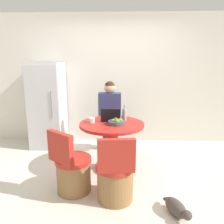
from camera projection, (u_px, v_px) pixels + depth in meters
ground_plane at (113, 177)px, 3.23m from camera, size 12.00×12.00×0.00m
wall_back at (116, 80)px, 4.49m from camera, size 7.00×0.06×2.60m
refrigerator at (48, 105)px, 4.29m from camera, size 0.62×0.64×1.65m
dining_table at (112, 139)px, 3.36m from camera, size 0.98×0.98×0.76m
chair_near_camera at (115, 179)px, 2.64m from camera, size 0.47×0.47×0.85m
chair_near_left_corner at (72, 171)px, 2.82m from camera, size 0.54×0.54×0.85m
person_seated at (110, 114)px, 4.01m from camera, size 0.40×0.37×1.33m
laptop at (111, 118)px, 3.43m from camera, size 0.30×0.25×0.21m
fruit_bowl at (117, 122)px, 3.23m from camera, size 0.24×0.24×0.10m
coffee_cup at (92, 120)px, 3.32m from camera, size 0.09×0.09×0.08m
bottle at (124, 114)px, 3.43m from camera, size 0.07×0.07×0.26m
cat at (177, 208)px, 2.41m from camera, size 0.28×0.42×0.17m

